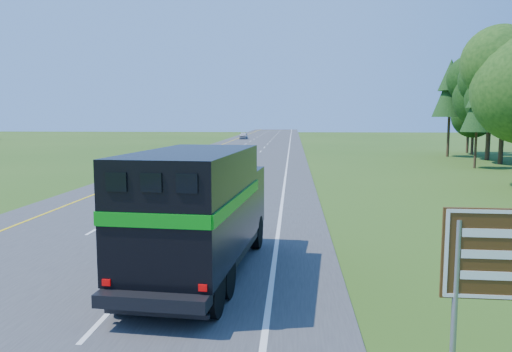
# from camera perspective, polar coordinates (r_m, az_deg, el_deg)

# --- Properties ---
(road) EXTENTS (15.00, 260.00, 0.04)m
(road) POSITION_cam_1_polar(r_m,az_deg,el_deg) (50.21, -2.69, 1.61)
(road) COLOR #38383A
(road) RESTS_ON ground
(lane_markings) EXTENTS (11.15, 260.00, 0.01)m
(lane_markings) POSITION_cam_1_polar(r_m,az_deg,el_deg) (50.21, -2.69, 1.64)
(lane_markings) COLOR yellow
(lane_markings) RESTS_ON road
(horse_truck) EXTENTS (3.20, 8.34, 3.62)m
(horse_truck) POSITION_cam_1_polar(r_m,az_deg,el_deg) (14.07, -6.49, -3.79)
(horse_truck) COLOR black
(horse_truck) RESTS_ON road
(white_suv) EXTENTS (2.79, 5.73, 1.57)m
(white_suv) POSITION_cam_1_polar(r_m,az_deg,el_deg) (44.86, -7.66, 1.97)
(white_suv) COLOR silver
(white_suv) RESTS_ON road
(far_car) EXTENTS (1.81, 4.13, 1.39)m
(far_car) POSITION_cam_1_polar(r_m,az_deg,el_deg) (102.20, -1.45, 4.65)
(far_car) COLOR #B2B2B9
(far_car) RESTS_ON road
(exit_sign) EXTENTS (2.06, 0.16, 3.49)m
(exit_sign) POSITION_cam_1_polar(r_m,az_deg,el_deg) (8.90, 27.14, -8.86)
(exit_sign) COLOR gray
(exit_sign) RESTS_ON ground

